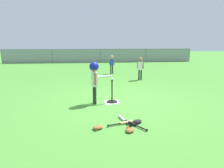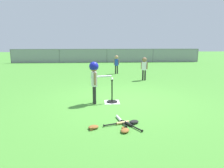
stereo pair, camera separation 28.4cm
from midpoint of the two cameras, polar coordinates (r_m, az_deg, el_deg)
name	(u,v)px [view 1 (the left image)]	position (r m, az deg, el deg)	size (l,w,h in m)	color
ground_plane	(122,101)	(6.24, 1.46, -4.65)	(60.00, 60.00, 0.00)	#478C33
home_plate	(112,102)	(6.08, -1.34, -5.05)	(0.44, 0.44, 0.01)	white
batting_tee	(112,99)	(6.05, -1.35, -4.13)	(0.32, 0.32, 0.67)	black
baseball_on_tee	(112,79)	(5.92, -1.37, 1.45)	(0.07, 0.07, 0.07)	white
batter_child	(94,74)	(5.77, -6.34, 2.74)	(0.64, 0.34, 1.21)	#262626
fielder_deep_left	(140,65)	(9.52, 7.07, 5.17)	(0.29, 0.21, 1.06)	#262626
fielder_deep_right	(112,62)	(11.33, -0.81, 6.17)	(0.30, 0.20, 1.02)	#262626
spare_bat_silver	(123,119)	(4.70, 1.33, -9.86)	(0.19, 0.67, 0.06)	silver
spare_bat_wood	(124,123)	(4.52, 1.42, -10.82)	(0.57, 0.23, 0.06)	#DBB266
spare_bat_black	(133,124)	(4.47, 4.05, -11.11)	(0.38, 0.56, 0.06)	black
glove_by_plate	(137,121)	(4.60, 5.30, -10.39)	(0.27, 0.24, 0.07)	black
glove_near_bats	(130,130)	(4.17, 3.00, -12.73)	(0.24, 0.27, 0.07)	brown
glove_tossed_aside	(98,127)	(4.30, -5.94, -12.00)	(0.26, 0.23, 0.07)	brown
outfield_fence	(100,55)	(17.60, -3.78, 8.02)	(16.06, 0.06, 1.15)	slate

